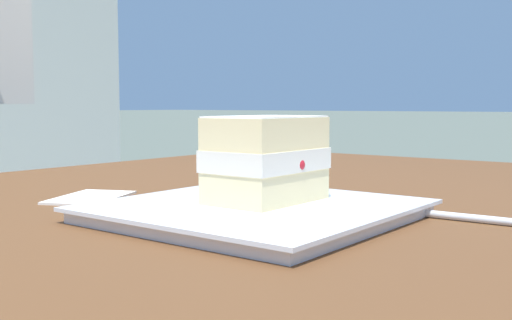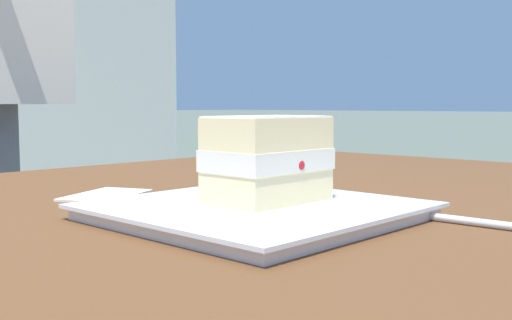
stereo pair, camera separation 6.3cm
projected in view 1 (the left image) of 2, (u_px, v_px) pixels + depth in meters
name	position (u px, v px, depth m)	size (l,w,h in m)	color
patio_table	(224.00, 276.00, 0.72)	(1.54, 1.08, 0.73)	brown
dessert_plate	(256.00, 211.00, 0.63)	(0.28, 0.28, 0.02)	white
cake_slice	(266.00, 159.00, 0.64)	(0.12, 0.09, 0.09)	beige
dessert_fork	(484.00, 219.00, 0.61)	(0.03, 0.17, 0.01)	silver
paper_napkin	(90.00, 197.00, 0.77)	(0.14, 0.11, 0.00)	silver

